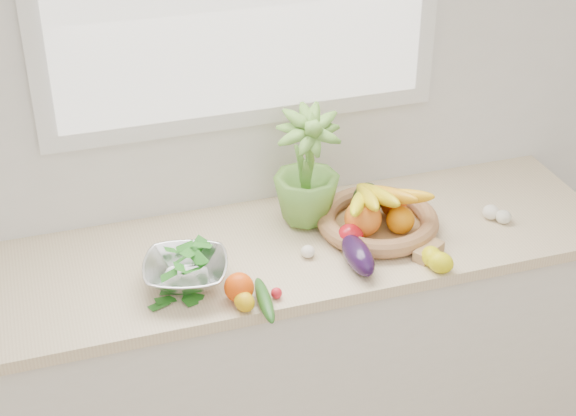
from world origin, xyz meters
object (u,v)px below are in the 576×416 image
object	(u,v)px
potted_herb	(307,166)
fruit_basket	(377,215)
apple	(350,237)
eggplant	(358,255)
cucumber	(264,300)
colander_with_spinach	(185,267)

from	to	relation	value
potted_herb	fruit_basket	xyz separation A→B (m)	(0.20, -0.11, -0.16)
apple	eggplant	bearing A→B (deg)	-97.40
eggplant	cucumber	size ratio (longest dim) A/B	0.95
cucumber	fruit_basket	size ratio (longest dim) A/B	0.48
fruit_basket	colander_with_spinach	xyz separation A→B (m)	(-0.66, -0.11, 0.01)
cucumber	fruit_basket	world-z (taller)	fruit_basket
eggplant	apple	bearing A→B (deg)	82.60
eggplant	potted_herb	world-z (taller)	potted_herb
cucumber	eggplant	bearing A→B (deg)	17.40
fruit_basket	cucumber	bearing A→B (deg)	-149.02
eggplant	potted_herb	bearing A→B (deg)	103.56
fruit_basket	eggplant	bearing A→B (deg)	-127.70
colander_with_spinach	potted_herb	bearing A→B (deg)	26.37
cucumber	potted_herb	distance (m)	0.51
cucumber	colander_with_spinach	xyz separation A→B (m)	(-0.19, 0.17, 0.05)
cucumber	fruit_basket	distance (m)	0.54
cucumber	potted_herb	bearing A→B (deg)	56.40
eggplant	fruit_basket	bearing A→B (deg)	52.30
potted_herb	colander_with_spinach	distance (m)	0.52
apple	potted_herb	xyz separation A→B (m)	(-0.08, 0.19, 0.17)
potted_herb	fruit_basket	distance (m)	0.28
apple	fruit_basket	world-z (taller)	fruit_basket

